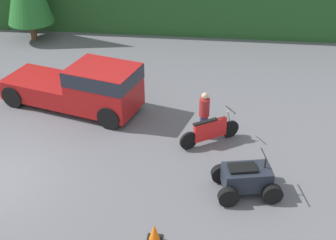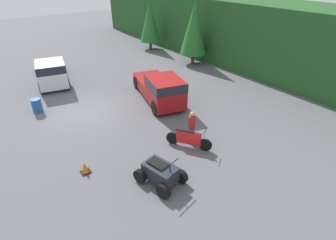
# 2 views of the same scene
# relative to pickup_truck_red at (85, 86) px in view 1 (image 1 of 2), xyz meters

# --- Properties ---
(pickup_truck_red) EXTENTS (5.83, 3.38, 1.97)m
(pickup_truck_red) POSITION_rel_pickup_truck_red_xyz_m (0.00, 0.00, 0.00)
(pickup_truck_red) COLOR maroon
(pickup_truck_red) RESTS_ON ground_plane
(dirt_bike) EXTENTS (2.03, 1.38, 1.16)m
(dirt_bike) POSITION_rel_pickup_truck_red_xyz_m (4.93, -1.81, -0.55)
(dirt_bike) COLOR black
(dirt_bike) RESTS_ON ground_plane
(quad_atv) EXTENTS (2.16, 1.71, 1.24)m
(quad_atv) POSITION_rel_pickup_truck_red_xyz_m (6.11, -4.39, -0.54)
(quad_atv) COLOR black
(quad_atv) RESTS_ON ground_plane
(rider_person) EXTENTS (0.50, 0.50, 1.78)m
(rider_person) POSITION_rel_pickup_truck_red_xyz_m (4.68, -1.44, -0.07)
(rider_person) COLOR navy
(rider_person) RESTS_ON ground_plane
(traffic_cone) EXTENTS (0.42, 0.42, 0.55)m
(traffic_cone) POSITION_rel_pickup_truck_red_xyz_m (3.64, -6.69, -0.78)
(traffic_cone) COLOR black
(traffic_cone) RESTS_ON ground_plane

